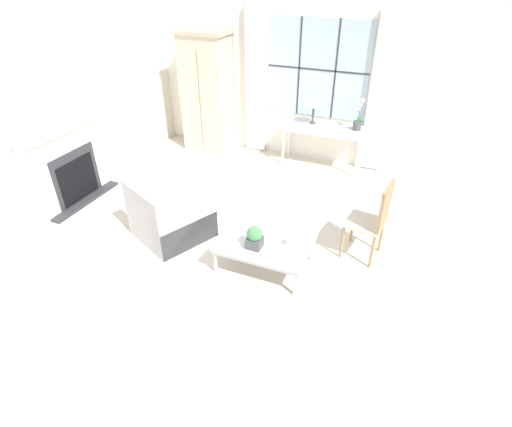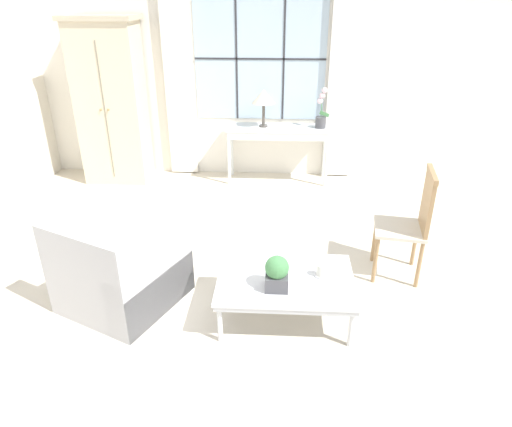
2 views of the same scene
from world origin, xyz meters
TOP-DOWN VIEW (x-y plane):
  - ground_plane at (0.00, 0.00)m, footprint 14.00×14.00m
  - wall_back_windowed at (0.00, 3.02)m, footprint 7.20×0.14m
  - wall_left at (-3.03, 0.60)m, footprint 0.06×7.20m
  - fireplace at (-2.91, 0.08)m, footprint 0.34×1.52m
  - armoire at (-1.97, 2.68)m, footprint 0.92×0.59m
  - console_table at (0.26, 2.72)m, footprint 1.40×0.43m
  - table_lamp at (0.06, 2.72)m, footprint 0.31×0.31m
  - potted_orchid at (0.83, 2.71)m, footprint 0.18×0.14m
  - armchair_upholstered at (-1.03, -0.17)m, footprint 1.13×1.13m
  - side_chair_wooden at (1.50, 0.41)m, footprint 0.50×0.50m
  - coffee_table at (0.37, -0.27)m, footprint 1.09×0.76m
  - potted_plant_small at (0.29, -0.41)m, footprint 0.18×0.18m
  - pillar_candle at (0.65, -0.23)m, footprint 0.11×0.11m

SIDE VIEW (x-z plane):
  - ground_plane at x=0.00m, z-range 0.00..0.00m
  - armchair_upholstered at x=-1.03m, z-range -0.15..0.68m
  - coffee_table at x=0.37m, z-range 0.15..0.52m
  - pillar_candle at x=0.65m, z-range 0.36..0.48m
  - potted_plant_small at x=0.29m, z-range 0.37..0.65m
  - side_chair_wooden at x=1.50m, z-range 0.07..1.12m
  - console_table at x=0.26m, z-range 0.30..1.07m
  - fireplace at x=-2.91m, z-range -0.39..1.83m
  - potted_orchid at x=0.83m, z-range 0.70..1.23m
  - armoire at x=-1.97m, z-range 0.01..2.16m
  - table_lamp at x=0.06m, z-range 0.92..1.41m
  - wall_back_windowed at x=0.00m, z-range 0.00..2.80m
  - wall_left at x=-3.03m, z-range 0.00..2.80m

